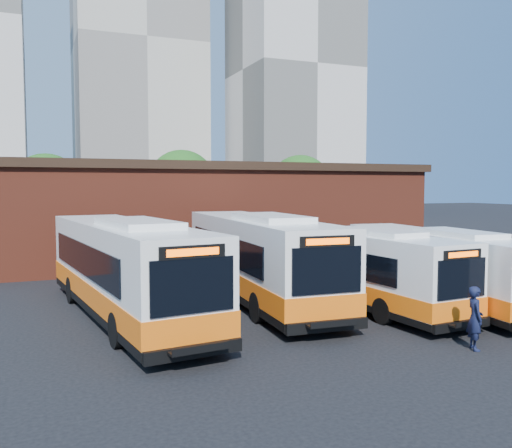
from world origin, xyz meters
name	(u,v)px	position (x,y,z in m)	size (l,w,h in m)	color
ground	(364,324)	(0.00, 0.00, 0.00)	(220.00, 220.00, 0.00)	black
bus_west	(125,272)	(-7.76, 4.26, 1.71)	(4.48, 14.05, 3.77)	white
bus_midwest	(258,261)	(-1.97, 5.29, 1.72)	(3.58, 14.02, 3.79)	white
bus_mideast	(355,269)	(1.48, 3.02, 1.47)	(3.33, 12.04, 3.24)	white
bus_east	(436,269)	(4.86, 1.98, 1.44)	(3.37, 11.79, 3.17)	white
transit_worker	(475,318)	(1.38, -3.81, 0.96)	(0.70, 0.46, 1.93)	black
depot_building	(204,210)	(0.00, 20.00, 3.26)	(28.60, 12.60, 6.40)	maroon
tree_west	(47,190)	(-10.00, 32.00, 4.64)	(6.00, 6.00, 7.65)	#382314
tree_mid	(182,185)	(2.00, 34.00, 5.08)	(6.56, 6.56, 8.36)	#382314
tree_east	(300,187)	(13.00, 31.00, 4.83)	(6.24, 6.24, 7.96)	#382314
tower_center	(137,48)	(7.00, 86.00, 30.34)	(22.00, 20.00, 61.20)	#B6B3A6
tower_right	(292,72)	(30.00, 68.00, 24.34)	(18.00, 18.00, 49.20)	beige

